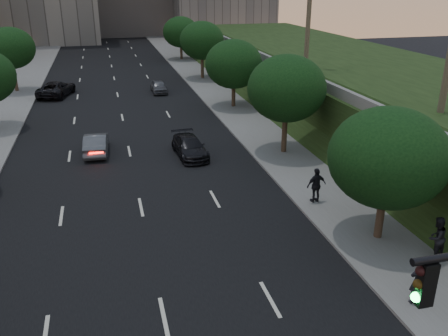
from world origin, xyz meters
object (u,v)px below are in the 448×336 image
object	(u,v)px
sedan_mid_left	(96,143)
pedestrian_b	(437,237)
pedestrian_c	(316,185)
sedan_far_left	(56,89)
sedan_far_right	(159,86)
pedestrian_a	(418,281)
sedan_near_right	(190,147)

from	to	relation	value
sedan_mid_left	pedestrian_b	xyz separation A→B (m)	(13.86, -17.36, 0.38)
pedestrian_c	sedan_far_left	bearing A→B (deg)	-70.80
sedan_far_right	pedestrian_c	bearing A→B (deg)	-80.36
sedan_mid_left	pedestrian_a	world-z (taller)	pedestrian_a
sedan_far_left	pedestrian_c	bearing A→B (deg)	133.69
sedan_far_left	pedestrian_b	bearing A→B (deg)	133.01
sedan_far_left	sedan_far_right	size ratio (longest dim) A/B	1.43
sedan_far_right	pedestrian_b	size ratio (longest dim) A/B	2.08
sedan_far_left	pedestrian_c	world-z (taller)	pedestrian_c
sedan_far_right	pedestrian_a	distance (m)	37.93
sedan_far_left	pedestrian_c	xyz separation A→B (m)	(15.08, -29.85, 0.33)
sedan_mid_left	sedan_far_left	xyz separation A→B (m)	(-3.84, 18.73, 0.06)
pedestrian_a	pedestrian_b	world-z (taller)	pedestrian_b
sedan_mid_left	pedestrian_c	xyz separation A→B (m)	(11.24, -11.12, 0.40)
pedestrian_a	pedestrian_c	world-z (taller)	pedestrian_c
sedan_mid_left	sedan_near_right	world-z (taller)	sedan_mid_left
sedan_far_left	pedestrian_a	world-z (taller)	pedestrian_a
sedan_far_left	pedestrian_a	xyz separation A→B (m)	(15.05, -38.61, 0.30)
pedestrian_b	sedan_far_right	bearing A→B (deg)	-93.67
sedan_far_left	pedestrian_b	world-z (taller)	pedestrian_b
sedan_mid_left	pedestrian_b	bearing A→B (deg)	132.03
sedan_far_left	sedan_far_right	world-z (taller)	sedan_far_left
sedan_mid_left	sedan_far_left	bearing A→B (deg)	-74.98
pedestrian_b	pedestrian_c	distance (m)	6.76
pedestrian_a	sedan_near_right	bearing A→B (deg)	-68.25
sedan_far_left	pedestrian_b	distance (m)	40.20
sedan_near_right	pedestrian_a	world-z (taller)	pedestrian_a
sedan_mid_left	sedan_far_right	bearing A→B (deg)	-106.63
pedestrian_b	pedestrian_c	world-z (taller)	pedestrian_c
sedan_far_left	sedan_near_right	world-z (taller)	sedan_far_left
sedan_near_right	pedestrian_c	bearing A→B (deg)	-64.19
pedestrian_c	sedan_mid_left	bearing A→B (deg)	-52.30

